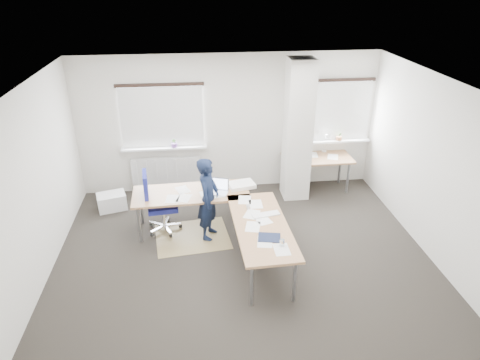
{
  "coord_description": "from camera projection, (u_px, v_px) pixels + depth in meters",
  "views": [
    {
      "loc": [
        -0.69,
        -5.69,
        4.19
      ],
      "look_at": [
        0.06,
        0.9,
        0.92
      ],
      "focal_mm": 32.0,
      "sensor_mm": 36.0,
      "label": 1
    }
  ],
  "objects": [
    {
      "name": "ground",
      "position": [
        243.0,
        255.0,
        7.0
      ],
      "size": [
        6.0,
        6.0,
        0.0
      ],
      "primitive_type": "plane",
      "color": "black",
      "rests_on": "ground"
    },
    {
      "name": "white_crate",
      "position": [
        112.0,
        201.0,
        8.28
      ],
      "size": [
        0.61,
        0.5,
        0.32
      ],
      "primitive_type": "cube",
      "rotation": [
        0.0,
        0.0,
        0.28
      ],
      "color": "white",
      "rests_on": "ground"
    },
    {
      "name": "floor_mat",
      "position": [
        192.0,
        236.0,
        7.47
      ],
      "size": [
        1.36,
        1.19,
        0.01
      ],
      "primitive_type": "cube",
      "rotation": [
        0.0,
        0.0,
        0.11
      ],
      "color": "olive",
      "rests_on": "ground"
    },
    {
      "name": "room_shell",
      "position": [
        251.0,
        145.0,
        6.65
      ],
      "size": [
        6.04,
        5.04,
        2.82
      ],
      "color": "silver",
      "rests_on": "ground"
    },
    {
      "name": "desk_main",
      "position": [
        226.0,
        209.0,
        6.96
      ],
      "size": [
        2.5,
        2.61,
        0.96
      ],
      "rotation": [
        0.0,
        0.0,
        0.04
      ],
      "color": "olive",
      "rests_on": "ground"
    },
    {
      "name": "task_chair",
      "position": [
        161.0,
        215.0,
        7.52
      ],
      "size": [
        0.62,
        0.62,
        1.15
      ],
      "rotation": [
        0.0,
        0.0,
        0.11
      ],
      "color": "navy",
      "rests_on": "ground"
    },
    {
      "name": "person",
      "position": [
        208.0,
        199.0,
        7.18
      ],
      "size": [
        0.5,
        0.62,
        1.47
      ],
      "primitive_type": "imported",
      "rotation": [
        0.0,
        0.0,
        1.25
      ],
      "color": "black",
      "rests_on": "ground"
    },
    {
      "name": "desk_side",
      "position": [
        317.0,
        159.0,
        8.8
      ],
      "size": [
        1.41,
        0.73,
        1.22
      ],
      "rotation": [
        0.0,
        0.0,
        0.01
      ],
      "color": "olive",
      "rests_on": "ground"
    }
  ]
}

